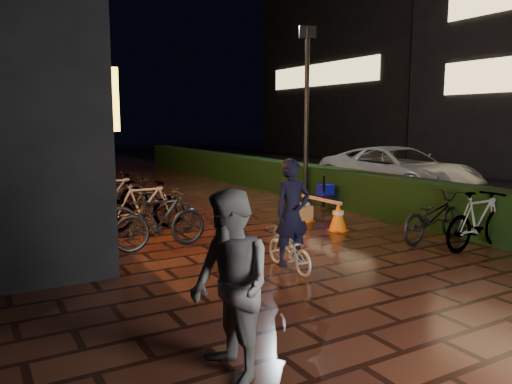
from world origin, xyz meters
TOP-DOWN VIEW (x-y plane):
  - ground at (0.00, 0.00)m, footprint 80.00×80.00m
  - asphalt_road at (9.00, 5.00)m, footprint 11.00×60.00m
  - hedge at (3.30, 8.00)m, footprint 0.70×20.00m
  - bystander_person at (-3.39, -2.91)m, footprint 0.67×0.85m
  - van at (6.21, 4.45)m, footprint 2.66×5.41m
  - far_buildings at (17.23, 9.61)m, footprint 9.08×31.00m
  - lamp_post_hedge at (2.82, 4.61)m, footprint 0.44×0.26m
  - lamp_post_sf at (-2.49, 6.11)m, footprint 0.55×0.24m
  - cyclist at (-1.12, -0.48)m, footprint 0.64×1.23m
  - traffic_barrier at (1.31, 1.93)m, footprint 0.42×1.54m
  - cart_assembly at (2.62, 3.46)m, footprint 0.56×0.52m
  - parked_bikes_storefront at (-2.30, 4.14)m, footprint 2.07×5.07m
  - parked_bikes_hedge at (2.40, -0.65)m, footprint 2.07×1.53m

SIDE VIEW (x-z plane):
  - ground at x=0.00m, z-range 0.00..0.00m
  - asphalt_road at x=9.00m, z-range 0.00..0.01m
  - traffic_barrier at x=1.31m, z-range 0.00..0.62m
  - cart_assembly at x=2.62m, z-range 0.01..0.96m
  - hedge at x=3.30m, z-range 0.00..1.00m
  - parked_bikes_hedge at x=2.40m, z-range -0.03..1.04m
  - parked_bikes_storefront at x=-2.30m, z-range -0.03..1.04m
  - cyclist at x=-1.12m, z-range -0.22..1.52m
  - van at x=6.21m, z-range 0.01..1.48m
  - bystander_person at x=-3.39m, z-range 0.00..1.73m
  - lamp_post_hedge at x=2.82m, z-range 0.24..5.04m
  - lamp_post_sf at x=-2.49m, z-range 0.29..6.12m
  - far_buildings at x=17.23m, z-range -0.53..13.47m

